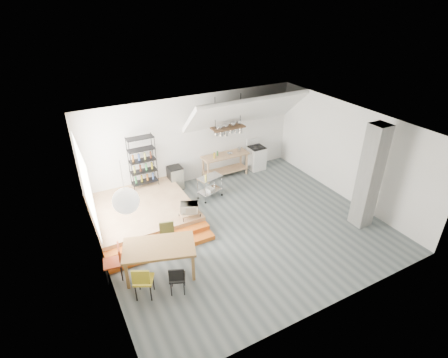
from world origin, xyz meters
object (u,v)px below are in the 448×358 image
mini_fridge (175,178)px  dining_table (159,249)px  rolling_cart (210,184)px  stove (256,157)px

mini_fridge → dining_table: bearing=-116.3°
rolling_cart → mini_fridge: 1.43m
dining_table → mini_fridge: (1.90, 3.85, -0.32)m
stove → mini_fridge: size_ratio=1.41×
stove → rolling_cart: bearing=-156.4°
dining_table → rolling_cart: (2.70, 2.67, -0.22)m
stove → rolling_cart: 2.84m
rolling_cart → mini_fridge: bearing=109.8°
rolling_cart → stove: bearing=9.2°
stove → mini_fridge: stove is taller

